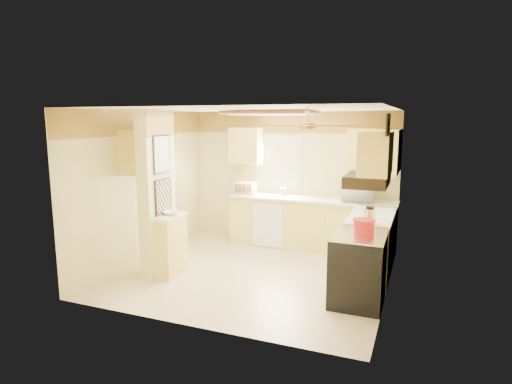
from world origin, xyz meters
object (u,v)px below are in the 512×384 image
at_px(stove, 358,269).
at_px(kettle, 370,216).
at_px(dutch_oven, 364,227).
at_px(bowl, 172,213).
at_px(microwave, 358,193).

xyz_separation_m(stove, kettle, (0.06, 0.51, 0.60)).
bearing_deg(dutch_oven, stove, -124.55).
xyz_separation_m(stove, bowl, (-2.78, 0.01, 0.51)).
height_order(microwave, kettle, microwave).
xyz_separation_m(microwave, dutch_oven, (0.38, -2.06, -0.08)).
height_order(stove, microwave, microwave).
distance_m(dutch_oven, kettle, 0.45).
height_order(stove, dutch_oven, dutch_oven).
distance_m(microwave, bowl, 3.23).
height_order(stove, bowl, bowl).
bearing_deg(microwave, kettle, 95.91).
bearing_deg(stove, dutch_oven, 55.45).
xyz_separation_m(bowl, dutch_oven, (2.82, 0.05, 0.04)).
height_order(stove, kettle, kettle).
bearing_deg(kettle, stove, -96.59).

